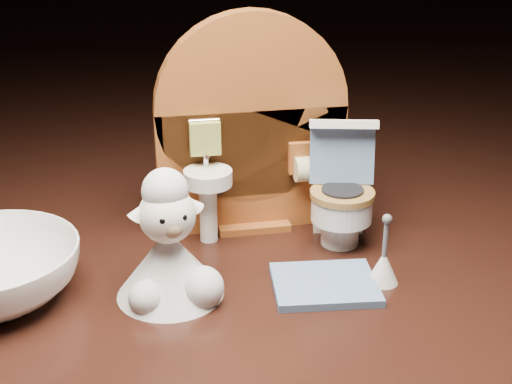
# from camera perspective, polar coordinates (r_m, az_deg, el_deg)

# --- Properties ---
(backdrop_panel) EXTENTS (0.13, 0.05, 0.15)m
(backdrop_panel) POSITION_cam_1_polar(r_m,az_deg,el_deg) (0.48, -0.44, 4.42)
(backdrop_panel) COLOR brown
(backdrop_panel) RESTS_ON ground
(toy_toilet) EXTENTS (0.05, 0.06, 0.08)m
(toy_toilet) POSITION_cam_1_polar(r_m,az_deg,el_deg) (0.48, 6.80, -0.37)
(toy_toilet) COLOR white
(toy_toilet) RESTS_ON ground
(bath_mat) EXTENTS (0.07, 0.06, 0.00)m
(bath_mat) POSITION_cam_1_polar(r_m,az_deg,el_deg) (0.43, 5.51, -7.37)
(bath_mat) COLOR #5B79A2
(bath_mat) RESTS_ON ground
(toilet_brush) EXTENTS (0.02, 0.02, 0.05)m
(toilet_brush) POSITION_cam_1_polar(r_m,az_deg,el_deg) (0.44, 10.17, -5.75)
(toilet_brush) COLOR white
(toilet_brush) RESTS_ON ground
(plush_lamb) EXTENTS (0.06, 0.06, 0.08)m
(plush_lamb) POSITION_cam_1_polar(r_m,az_deg,el_deg) (0.41, -6.91, -4.88)
(plush_lamb) COLOR silver
(plush_lamb) RESTS_ON ground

